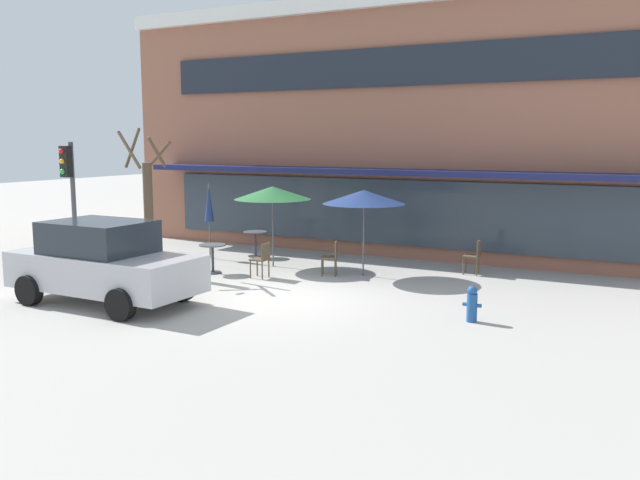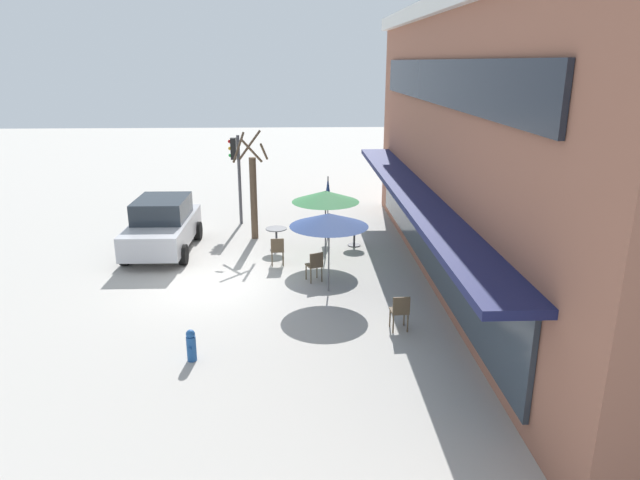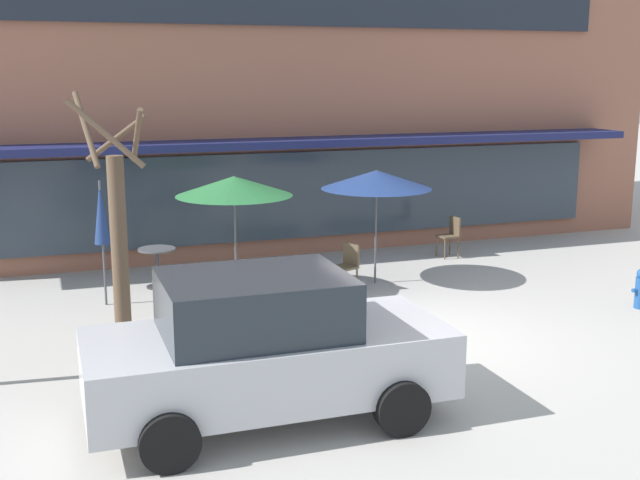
# 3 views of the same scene
# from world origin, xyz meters

# --- Properties ---
(ground_plane) EXTENTS (80.00, 80.00, 0.00)m
(ground_plane) POSITION_xyz_m (0.00, 0.00, 0.00)
(ground_plane) COLOR #ADA8A0
(building_facade) EXTENTS (18.37, 9.10, 7.65)m
(building_facade) POSITION_xyz_m (0.00, 9.97, 3.82)
(building_facade) COLOR #935B47
(building_facade) RESTS_ON ground
(cafe_table_near_wall) EXTENTS (0.70, 0.70, 0.76)m
(cafe_table_near_wall) POSITION_xyz_m (-3.36, 4.21, 0.52)
(cafe_table_near_wall) COLOR #333338
(cafe_table_near_wall) RESTS_ON ground
(cafe_table_streetside) EXTENTS (0.70, 0.70, 0.76)m
(cafe_table_streetside) POSITION_xyz_m (-2.96, 1.59, 0.52)
(cafe_table_streetside) COLOR #333338
(cafe_table_streetside) RESTS_ON ground
(patio_umbrella_green_folded) EXTENTS (2.10, 2.10, 2.20)m
(patio_umbrella_green_folded) POSITION_xyz_m (-2.09, 3.17, 2.02)
(patio_umbrella_green_folded) COLOR #4C4C51
(patio_umbrella_green_folded) RESTS_ON ground
(patio_umbrella_cream_folded) EXTENTS (2.10, 2.10, 2.20)m
(patio_umbrella_cream_folded) POSITION_xyz_m (0.65, 3.12, 2.02)
(patio_umbrella_cream_folded) COLOR #4C4C51
(patio_umbrella_cream_folded) RESTS_ON ground
(patio_umbrella_corner_open) EXTENTS (0.28, 0.28, 2.20)m
(patio_umbrella_corner_open) POSITION_xyz_m (-4.39, 3.37, 1.63)
(patio_umbrella_corner_open) COLOR #4C4C51
(patio_umbrella_corner_open) RESTS_ON ground
(cafe_chair_0) EXTENTS (0.43, 0.43, 0.89)m
(cafe_chair_0) POSITION_xyz_m (3.12, 4.64, 0.53)
(cafe_chair_0) COLOR brown
(cafe_chair_0) RESTS_ON ground
(cafe_chair_1) EXTENTS (0.52, 0.52, 0.89)m
(cafe_chair_1) POSITION_xyz_m (-0.07, 2.77, 0.53)
(cafe_chair_1) COLOR brown
(cafe_chair_1) RESTS_ON ground
(cafe_chair_2) EXTENTS (0.42, 0.42, 0.89)m
(cafe_chair_2) POSITION_xyz_m (-1.48, 1.67, 0.53)
(cafe_chair_2) COLOR brown
(cafe_chair_2) RESTS_ON ground
(parked_sedan) EXTENTS (4.22, 2.05, 1.76)m
(parked_sedan) POSITION_xyz_m (-3.03, -2.13, 0.88)
(parked_sedan) COLOR #B7B7BC
(parked_sedan) RESTS_ON ground
(street_tree) EXTENTS (1.16, 1.18, 3.76)m
(street_tree) POSITION_xyz_m (-4.36, 0.76, 1.70)
(street_tree) COLOR brown
(street_tree) RESTS_ON ground
(traffic_light_pole) EXTENTS (0.26, 0.44, 3.40)m
(traffic_light_pole) POSITION_xyz_m (-6.30, 0.01, 2.30)
(traffic_light_pole) COLOR #47474C
(traffic_light_pole) RESTS_ON ground
(fire_hydrant) EXTENTS (0.36, 0.20, 0.71)m
(fire_hydrant) POSITION_xyz_m (4.32, 0.05, 0.35)
(fire_hydrant) COLOR #1E4C8C
(fire_hydrant) RESTS_ON ground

